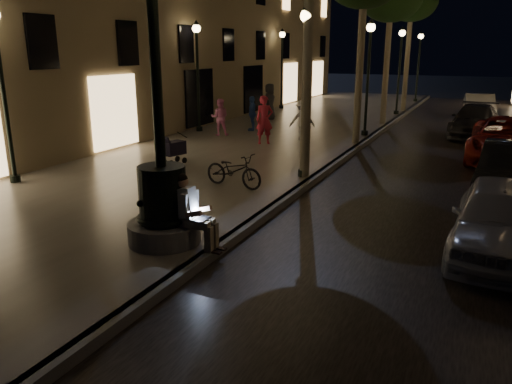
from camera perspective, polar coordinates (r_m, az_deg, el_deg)
The scene contains 25 objects.
ground at distance 21.28m, azimuth 12.44°, elevation 5.37°, with size 120.00×120.00×0.00m, color black.
cobble_lane at distance 20.87m, azimuth 20.52°, elevation 4.55°, with size 6.00×45.00×0.02m, color black.
promenade at distance 22.43m, azimuth 2.39°, elevation 6.52°, with size 8.00×45.00×0.20m, color #635F57.
curb_strip at distance 21.26m, azimuth 12.46°, elevation 5.64°, with size 0.25×45.00×0.20m, color #59595B.
fountain_lamppost at distance 9.56m, azimuth -10.66°, elevation 0.09°, with size 1.40×1.40×5.21m.
seated_man_laptop at distance 9.31m, azimuth -7.47°, elevation -1.97°, with size 1.04×0.35×1.41m.
tree_far at distance 31.92m, azimuth 17.38°, elevation 20.07°, with size 3.00×3.00×7.50m.
lamp_curb_a at distance 14.27m, azimuth 5.68°, elevation 13.71°, with size 0.36×0.36×4.81m.
lamp_curb_b at distance 21.99m, azimuth 12.77°, elevation 14.18°, with size 0.36×0.36×4.81m.
lamp_curb_c at distance 29.85m, azimuth 16.16°, elevation 14.34°, with size 0.36×0.36×4.81m.
lamp_curb_d at distance 37.77m, azimuth 18.13°, elevation 14.40°, with size 0.36×0.36×4.81m.
lamp_left_a at distance 15.13m, azimuth -27.17°, elevation 12.20°, with size 0.36×0.36×4.81m.
lamp_left_b at distance 22.77m, azimuth -6.72°, elevation 14.51°, with size 0.36×0.36×4.81m.
lamp_left_c at distance 31.75m, azimuth 2.98°, elevation 14.98°, with size 0.36×0.36×4.81m.
stroller at distance 16.33m, azimuth -9.40°, elevation 4.95°, with size 0.59×1.03×1.04m.
car_front at distance 10.48m, azimuth 26.21°, elevation -2.76°, with size 1.68×4.18×1.42m, color #A7A8AE.
car_third at distance 19.52m, azimuth 26.88°, elevation 5.35°, with size 2.52×5.46×1.52m, color maroon.
car_rear at distance 24.67m, azimuth 23.79°, elevation 7.46°, with size 1.95×4.79×1.39m, color #2D2C31.
car_fifth at distance 30.72m, azimuth 24.13°, elevation 8.86°, with size 1.48×4.24×1.40m, color #AFAFA9.
pedestrian_red at distance 19.64m, azimuth 0.97°, elevation 8.24°, with size 0.68×0.45×1.87m, color #BE263C.
pedestrian_pink at distance 21.68m, azimuth -4.16°, elevation 8.53°, with size 0.76×0.59×1.57m, color pink.
pedestrian_white at distance 20.72m, azimuth 5.31°, elevation 8.20°, with size 1.04×0.60×1.60m, color white.
pedestrian_blue at distance 22.92m, azimuth -0.44°, elevation 8.97°, with size 0.92×0.38×1.56m, color #2A4B9C.
pedestrian_dark at distance 26.77m, azimuth 1.56°, elevation 10.30°, with size 0.91×0.59×1.86m, color #2D2D31.
bicycle at distance 13.40m, azimuth -2.57°, elevation 2.51°, with size 0.62×1.77×0.93m, color black.
Camera 1 is at (4.38, -5.47, 3.79)m, focal length 35.00 mm.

